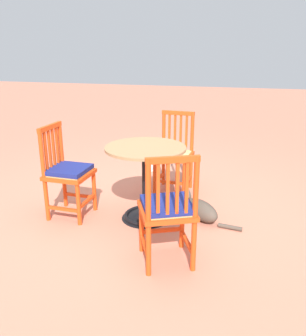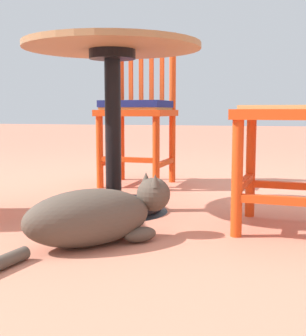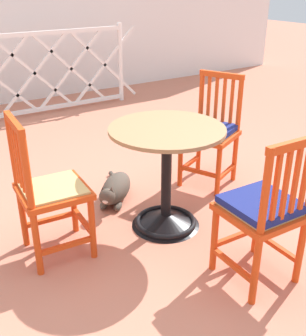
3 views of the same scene
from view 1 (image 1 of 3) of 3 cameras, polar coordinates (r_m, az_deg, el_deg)
ground_plane at (r=3.69m, az=-2.30°, el=-7.18°), size 24.00×24.00×0.00m
cafe_table at (r=3.48m, az=-1.16°, el=-3.68°), size 0.76×0.76×0.73m
orange_chair_at_corner at (r=2.72m, az=2.29°, el=-6.66°), size 0.53×0.53×0.91m
orange_chair_near_fence at (r=4.12m, az=3.38°, el=2.10°), size 0.43×0.43×0.91m
orange_chair_tucked_in at (r=3.59m, az=-13.42°, el=-0.74°), size 0.41×0.41×0.91m
tabby_cat at (r=3.59m, az=7.23°, el=-6.42°), size 0.46×0.65×0.23m
pet_water_bowl at (r=4.93m, az=-0.63°, el=-0.01°), size 0.17×0.17×0.05m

